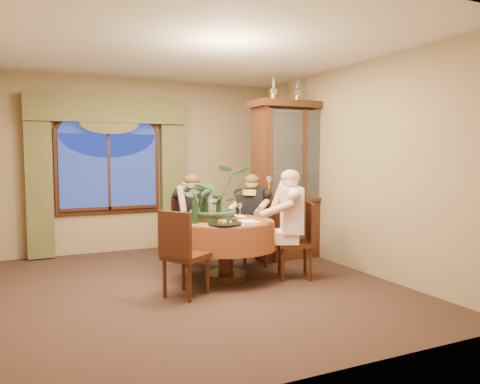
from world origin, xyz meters
name	(u,v)px	position (x,y,z in m)	size (l,w,h in m)	color
floor	(197,286)	(0.00, 0.00, 0.00)	(5.00, 5.00, 0.00)	black
wall_back	(145,165)	(0.00, 2.50, 1.40)	(4.50, 4.50, 0.00)	#877052
wall_right	(351,167)	(2.25, 0.00, 1.40)	(5.00, 5.00, 0.00)	#877052
ceiling	(196,48)	(0.00, 0.00, 2.80)	(5.00, 5.00, 0.00)	white
window	(109,172)	(-0.60, 2.43, 1.30)	(1.62, 0.10, 1.32)	navy
arched_transom	(108,122)	(-0.60, 2.43, 2.08)	(1.60, 0.06, 0.44)	navy
drapery_left	(39,181)	(-1.63, 2.38, 1.18)	(0.38, 0.14, 2.32)	#494825
drapery_right	(172,178)	(0.43, 2.38, 1.18)	(0.38, 0.14, 2.32)	#494825
swag_valance	(108,109)	(-0.60, 2.35, 2.28)	(2.45, 0.16, 0.42)	#494825
dining_table	(226,249)	(0.45, 0.18, 0.38)	(1.31, 1.31, 0.75)	maroon
china_cabinet	(296,180)	(1.97, 0.95, 1.18)	(1.46, 0.58, 2.37)	#33170C
oil_lamp_left	(273,89)	(1.56, 0.95, 2.54)	(0.11, 0.11, 0.34)	#A5722D
oil_lamp_center	(297,91)	(1.97, 0.95, 2.54)	(0.11, 0.11, 0.34)	#A5722D
oil_lamp_right	(320,92)	(2.39, 0.95, 2.54)	(0.11, 0.11, 0.34)	#A5722D
chair_right	(294,241)	(1.26, -0.16, 0.48)	(0.42, 0.42, 0.96)	black
chair_back_right	(261,231)	(1.23, 0.70, 0.48)	(0.42, 0.42, 0.96)	black
chair_back	(191,231)	(0.31, 1.12, 0.48)	(0.42, 0.42, 0.96)	black
chair_front_left	(186,253)	(-0.24, -0.30, 0.48)	(0.42, 0.42, 0.96)	black
person_pink	(292,224)	(1.21, -0.17, 0.70)	(0.50, 0.46, 1.39)	#F1C5CB
person_back	(191,220)	(0.30, 1.07, 0.65)	(0.47, 0.43, 1.30)	black
person_scarf	(252,219)	(1.10, 0.73, 0.65)	(0.47, 0.43, 1.30)	black
stoneware_vase	(216,210)	(0.35, 0.26, 0.88)	(0.14, 0.14, 0.26)	#957D61
centerpiece_plant	(215,173)	(0.36, 0.32, 1.34)	(0.90, 1.00, 0.78)	#325133
olive_bowl	(232,219)	(0.51, 0.12, 0.77)	(0.15, 0.15, 0.05)	#4E6030
cheese_platter	(225,224)	(0.28, -0.19, 0.76)	(0.40, 0.40, 0.02)	black
wine_bottle_0	(196,207)	(0.10, 0.31, 0.92)	(0.07, 0.07, 0.33)	tan
wine_bottle_1	(195,210)	(0.01, 0.08, 0.92)	(0.07, 0.07, 0.33)	black
wine_bottle_2	(210,208)	(0.26, 0.21, 0.92)	(0.07, 0.07, 0.33)	tan
wine_bottle_3	(203,207)	(0.21, 0.35, 0.92)	(0.07, 0.07, 0.33)	black
wine_bottle_4	(219,208)	(0.33, 0.11, 0.92)	(0.07, 0.07, 0.33)	black
wine_bottle_5	(205,209)	(0.16, 0.14, 0.92)	(0.07, 0.07, 0.33)	black
tasting_paper_0	(248,221)	(0.66, -0.03, 0.75)	(0.21, 0.30, 0.00)	white
tasting_paper_1	(237,216)	(0.72, 0.43, 0.75)	(0.21, 0.30, 0.00)	white
tasting_paper_2	(232,224)	(0.39, -0.14, 0.75)	(0.21, 0.30, 0.00)	white
wine_glass_person_pink	(260,213)	(0.84, 0.00, 0.84)	(0.07, 0.07, 0.18)	silver
wine_glass_person_back	(208,210)	(0.38, 0.60, 0.84)	(0.07, 0.07, 0.18)	silver
wine_glass_person_scarf	(240,209)	(0.78, 0.46, 0.84)	(0.07, 0.07, 0.18)	silver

